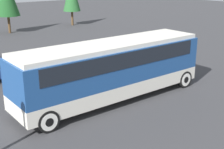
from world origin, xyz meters
TOP-DOWN VIEW (x-y plane):
  - ground_plane at (0.00, 0.00)m, footprint 120.00×120.00m
  - tour_bus at (0.10, -0.00)m, footprint 10.78×2.68m
  - parked_car_near at (4.62, 5.21)m, footprint 4.56×1.95m
  - parked_car_mid at (-2.52, 7.11)m, footprint 4.61×1.82m

SIDE VIEW (x-z plane):
  - ground_plane at x=0.00m, z-range 0.00..0.00m
  - parked_car_near at x=4.62m, z-range 0.01..1.38m
  - parked_car_mid at x=-2.52m, z-range 0.02..1.37m
  - tour_bus at x=0.10m, z-range 0.32..3.46m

